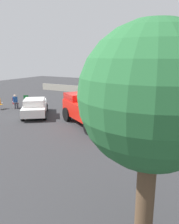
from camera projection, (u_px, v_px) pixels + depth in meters
ground_plane at (88, 123)px, 16.67m from camera, size 60.00×60.00×0.00m
vintage_fire_truck at (91, 109)px, 15.68m from camera, size 6.18×5.04×2.59m
classic_hot_rod at (35, 107)px, 18.60m from camera, size 4.10×4.60×1.46m
lawn_chair_near_truck at (15, 102)px, 21.35m from camera, size 0.68×0.68×1.02m
lawn_chair_spare at (26, 100)px, 22.40m from camera, size 0.69×0.69×1.02m
spectator_seated at (15, 101)px, 21.21m from camera, size 0.65×0.60×1.29m
oak_tree_left at (152, 98)px, 5.07m from camera, size 3.37×3.37×5.61m
traffic_cone at (124, 139)px, 12.63m from camera, size 0.40×0.40×0.64m
background_fence at (78, 89)px, 30.49m from camera, size 12.14×0.12×0.90m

